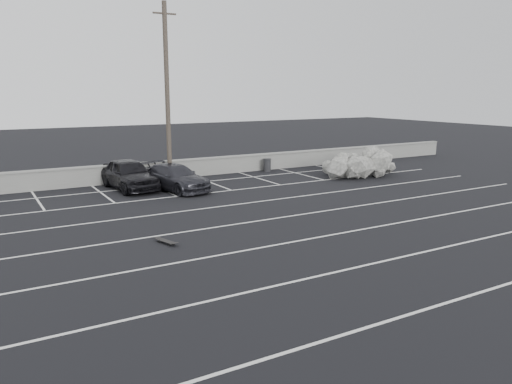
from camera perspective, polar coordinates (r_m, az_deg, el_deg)
ground at (r=16.27m, az=-0.75°, el=-6.62°), size 120.00×120.00×0.00m
seawall at (r=28.86m, az=-14.51°, el=2.16°), size 50.00×0.45×1.06m
stall_lines at (r=20.04m, az=-7.15°, el=-3.19°), size 36.00×20.05×0.01m
car_left at (r=26.80m, az=-14.29°, el=2.00°), size 2.27×4.79×1.58m
car_right at (r=26.07m, az=-9.25°, el=1.66°), size 2.97×4.89×1.32m
utility_pole at (r=28.42m, az=-10.11°, el=11.10°), size 1.30×0.26×9.75m
trash_bin at (r=31.80m, az=1.28°, el=3.12°), size 0.68×0.68×0.81m
riprap_pile at (r=30.98m, az=12.10°, el=2.92°), size 5.47×4.33×1.36m
skateboard at (r=17.13m, az=-10.23°, el=-5.58°), size 0.47×0.89×0.10m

